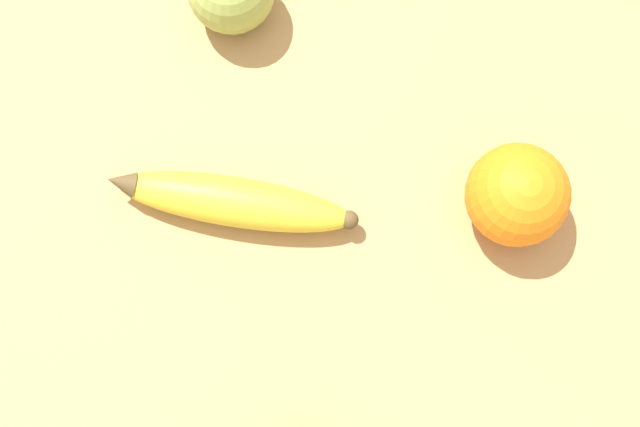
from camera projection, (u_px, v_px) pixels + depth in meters
The scene contains 3 objects.
ground_plane at pixel (410, 237), 0.73m from camera, with size 3.00×3.00×0.00m, color tan.
banana at pixel (232, 201), 0.72m from camera, with size 0.21×0.08×0.04m.
orange at pixel (517, 195), 0.70m from camera, with size 0.08×0.08×0.08m.
Camera 1 is at (-0.08, -0.13, 0.72)m, focal length 50.00 mm.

